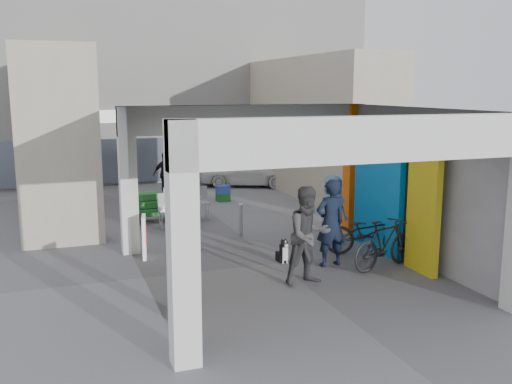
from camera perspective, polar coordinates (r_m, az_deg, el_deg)
name	(u,v)px	position (r m, az deg, el deg)	size (l,w,h in m)	color
ground	(277,263)	(13.01, 2.09, -7.14)	(90.00, 90.00, 0.00)	#5C5D62
arcade_canopy	(316,166)	(11.98, 6.02, 2.59)	(6.40, 6.45, 6.40)	silver
far_building	(161,86)	(25.93, -9.53, 10.38)	(18.00, 4.08, 8.00)	silver
plaza_bldg_left	(57,134)	(19.08, -19.32, 5.53)	(2.00, 9.00, 5.00)	#AAA28D
plaza_bldg_right	(316,127)	(21.14, 6.00, 6.46)	(2.00, 9.00, 5.00)	#AAA28D
bollard_left	(183,229)	(14.49, -7.27, -3.71)	(0.09, 0.09, 0.82)	#989AA0
bollard_center	(241,220)	(15.24, -1.50, -2.84)	(0.09, 0.09, 0.87)	#989AA0
bollard_right	(300,214)	(15.81, 4.47, -2.22)	(0.09, 0.09, 0.96)	#989AA0
advert_board_near	(179,292)	(9.88, -7.66, -9.88)	(0.14, 0.55, 1.00)	white
advert_board_far	(144,237)	(13.54, -11.11, -4.40)	(0.18, 0.56, 1.00)	white
cafe_set	(181,211)	(16.85, -7.47, -1.94)	(1.64, 1.32, 0.99)	#B3B4B9
produce_stand	(156,210)	(17.25, -10.00, -1.80)	(1.25, 0.68, 0.82)	black
crate_stack	(223,193)	(20.01, -3.32, -0.13)	(0.45, 0.36, 0.56)	#185418
border_collie	(283,252)	(13.04, 2.74, -6.06)	(0.21, 0.41, 0.57)	black
man_with_dog	(330,223)	(12.69, 7.45, -3.08)	(0.71, 0.47, 1.96)	black
man_back_turned	(309,236)	(11.49, 5.29, -4.36)	(0.97, 0.76, 2.00)	#3E3E41
man_elderly	(332,209)	(14.63, 7.64, -1.70)	(0.86, 0.56, 1.76)	#638EC1
man_crates	(166,174)	(21.32, -9.02, 1.81)	(0.93, 0.39, 1.59)	black
bicycle_front	(369,233)	(13.78, 11.19, -4.00)	(0.72, 2.07, 1.09)	black
bicycle_rear	(384,244)	(12.81, 12.73, -5.08)	(0.52, 1.85, 1.11)	black
white_van	(246,170)	(23.06, -0.99, 2.19)	(1.52, 3.77, 1.28)	silver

